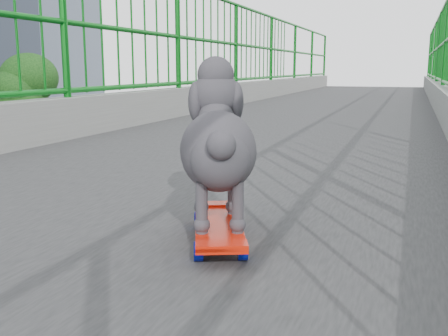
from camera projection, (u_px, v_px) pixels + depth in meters
railing at (245, 114)px, 3.49m from camera, size 3.00×24.00×1.42m
skateboard at (218, 228)px, 1.57m from camera, size 0.31×0.49×0.06m
poodle at (218, 142)px, 1.55m from camera, size 0.34×0.50×0.45m
car_0 at (155, 296)px, 15.99m from camera, size 1.58×3.92×1.34m
car_5 at (219, 239)px, 21.20m from camera, size 1.46×4.19×1.38m
car_6 at (163, 220)px, 23.59m from camera, size 2.51×5.45×1.52m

